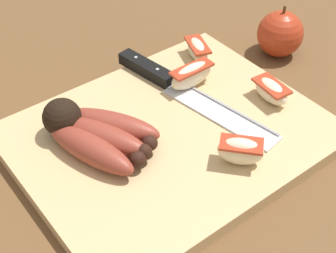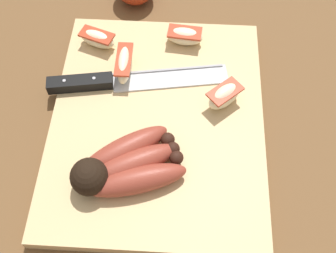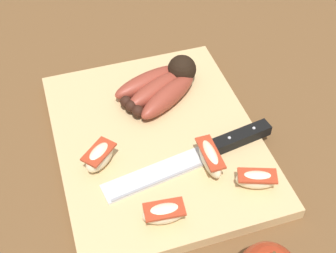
{
  "view_description": "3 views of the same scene",
  "coord_description": "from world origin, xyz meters",
  "views": [
    {
      "loc": [
        0.31,
        0.37,
        0.46
      ],
      "look_at": [
        0.03,
        0.01,
        0.05
      ],
      "focal_mm": 53.24,
      "sensor_mm": 36.0,
      "label": 1
    },
    {
      "loc": [
        0.34,
        0.02,
        0.53
      ],
      "look_at": [
        0.03,
        0.01,
        0.03
      ],
      "focal_mm": 43.84,
      "sensor_mm": 36.0,
      "label": 2
    },
    {
      "loc": [
        -0.46,
        0.12,
        0.57
      ],
      "look_at": [
        0.01,
        -0.03,
        0.04
      ],
      "focal_mm": 49.61,
      "sensor_mm": 36.0,
      "label": 3
    }
  ],
  "objects": [
    {
      "name": "banana_bunch",
      "position": [
        0.1,
        -0.05,
        0.04
      ],
      "size": [
        0.13,
        0.16,
        0.05
      ],
      "color": "black",
      "rests_on": "cutting_board"
    },
    {
      "name": "apple_wedge_middle",
      "position": [
        -0.14,
        0.02,
        0.04
      ],
      "size": [
        0.03,
        0.06,
        0.03
      ],
      "color": "beige",
      "rests_on": "cutting_board"
    },
    {
      "name": "apple_wedge_near",
      "position": [
        -0.12,
        -0.12,
        0.04
      ],
      "size": [
        0.04,
        0.06,
        0.03
      ],
      "color": "beige",
      "rests_on": "cutting_board"
    },
    {
      "name": "chefs_knife",
      "position": [
        -0.05,
        -0.08,
        0.03
      ],
      "size": [
        0.07,
        0.28,
        0.02
      ],
      "color": "silver",
      "rests_on": "cutting_board"
    },
    {
      "name": "ground_plane",
      "position": [
        0.0,
        0.0,
        0.0
      ],
      "size": [
        6.0,
        6.0,
        0.0
      ],
      "primitive_type": "plane",
      "color": "brown"
    },
    {
      "name": "cutting_board",
      "position": [
        0.01,
        -0.01,
        0.01
      ],
      "size": [
        0.39,
        0.31,
        0.02
      ],
      "primitive_type": "cube",
      "color": "tan",
      "rests_on": "ground_plane"
    },
    {
      "name": "apple_wedge_far",
      "position": [
        -0.07,
        -0.07,
        0.04
      ],
      "size": [
        0.07,
        0.02,
        0.04
      ],
      "color": "beige",
      "rests_on": "cutting_board"
    },
    {
      "name": "whole_apple",
      "position": [
        -0.26,
        -0.07,
        0.04
      ],
      "size": [
        0.07,
        0.07,
        0.09
      ],
      "color": "#AD3319",
      "rests_on": "ground_plane"
    },
    {
      "name": "apple_wedge_extra",
      "position": [
        -0.02,
        0.09,
        0.04
      ],
      "size": [
        0.06,
        0.06,
        0.04
      ],
      "color": "beige",
      "rests_on": "cutting_board"
    }
  ]
}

